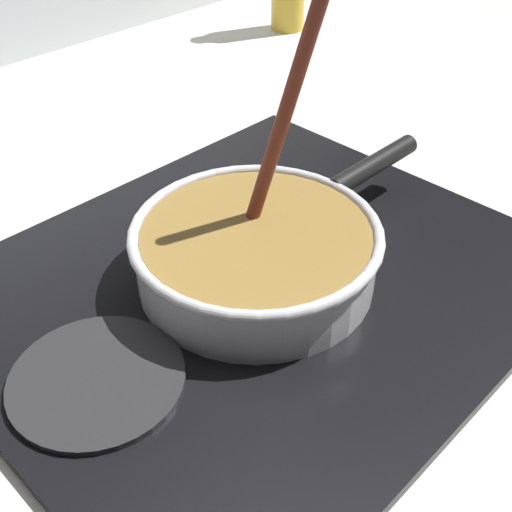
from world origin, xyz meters
TOP-DOWN VIEW (x-y plane):
  - ground at (0.00, 0.00)m, footprint 2.40×1.60m
  - hob_plate at (0.02, 0.07)m, footprint 0.56×0.48m
  - burner_ring at (0.02, 0.07)m, footprint 0.19×0.19m
  - spare_burner at (-0.17, 0.07)m, footprint 0.15×0.15m
  - cooking_pan at (0.03, 0.07)m, footprint 0.38×0.24m

SIDE VIEW (x-z plane):
  - ground at x=0.00m, z-range -0.04..0.00m
  - hob_plate at x=0.02m, z-range 0.00..0.01m
  - spare_burner at x=-0.17m, z-range 0.01..0.02m
  - burner_ring at x=0.02m, z-range 0.01..0.02m
  - cooking_pan at x=0.03m, z-range -0.11..0.21m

